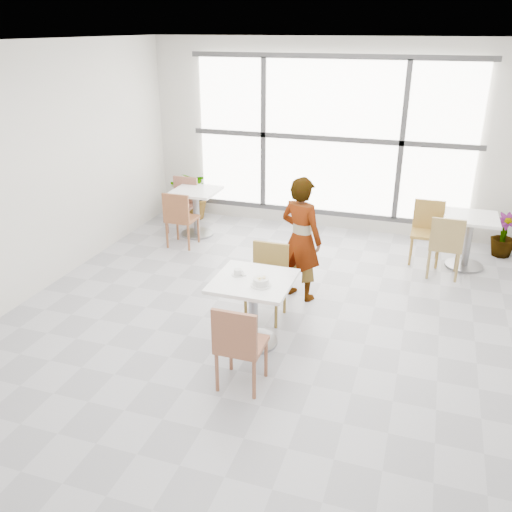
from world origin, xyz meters
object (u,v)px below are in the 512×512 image
(bg_chair_left_near, at_px, (180,216))
(bg_chair_right_near, at_px, (446,243))
(chair_near, at_px, (239,343))
(oatmeal_bowl, at_px, (261,282))
(main_table, at_px, (253,299))
(coffee_cup, at_px, (238,273))
(bg_table_right, at_px, (469,234))
(bg_chair_right_far, at_px, (427,227))
(person, at_px, (301,239))
(plant_left, at_px, (195,195))
(bg_table_left, at_px, (196,206))
(plant_right, at_px, (504,235))
(bg_chair_left_far, at_px, (183,200))
(chair_far, at_px, (268,276))

(bg_chair_left_near, distance_m, bg_chair_right_near, 3.82)
(chair_near, relative_size, oatmeal_bowl, 4.14)
(main_table, height_order, coffee_cup, coffee_cup)
(chair_near, height_order, bg_table_right, chair_near)
(bg_chair_left_near, distance_m, bg_chair_right_far, 3.62)
(person, bearing_deg, bg_chair_right_near, -124.38)
(oatmeal_bowl, relative_size, bg_chair_left_near, 0.24)
(bg_chair_right_far, xyz_separation_m, plant_left, (-3.90, 0.65, -0.07))
(coffee_cup, height_order, bg_chair_right_near, bg_chair_right_near)
(coffee_cup, relative_size, bg_table_right, 0.21)
(bg_table_left, relative_size, plant_right, 1.16)
(oatmeal_bowl, distance_m, coffee_cup, 0.34)
(bg_chair_left_far, bearing_deg, coffee_cup, -55.26)
(plant_right, bearing_deg, oatmeal_bowl, -126.44)
(bg_table_left, distance_m, bg_chair_right_far, 3.55)
(bg_table_right, xyz_separation_m, bg_chair_right_far, (-0.56, 0.07, 0.01))
(main_table, relative_size, bg_table_right, 1.07)
(bg_table_right, height_order, plant_left, plant_left)
(bg_chair_right_near, bearing_deg, chair_far, 41.54)
(coffee_cup, height_order, person, person)
(bg_chair_right_near, bearing_deg, bg_chair_left_far, -8.61)
(main_table, xyz_separation_m, plant_right, (2.72, 3.41, -0.20))
(plant_left, bearing_deg, bg_chair_left_far, -84.35)
(person, height_order, bg_table_left, person)
(bg_table_right, bearing_deg, person, -141.03)
(chair_near, relative_size, plant_right, 1.35)
(person, relative_size, bg_chair_right_near, 1.77)
(main_table, height_order, chair_far, chair_far)
(chair_near, xyz_separation_m, bg_chair_right_near, (1.77, 3.14, 0.00))
(chair_far, xyz_separation_m, bg_table_right, (2.23, 2.18, -0.01))
(plant_left, bearing_deg, bg_table_right, -9.13)
(main_table, bearing_deg, bg_chair_right_far, 60.43)
(chair_near, xyz_separation_m, oatmeal_bowl, (-0.01, 0.68, 0.29))
(chair_near, relative_size, coffee_cup, 5.47)
(oatmeal_bowl, bearing_deg, bg_table_right, 54.64)
(bg_table_left, relative_size, bg_chair_left_near, 0.86)
(main_table, xyz_separation_m, bg_chair_left_near, (-1.92, 2.23, -0.02))
(chair_near, xyz_separation_m, person, (0.08, 2.00, 0.27))
(bg_table_right, bearing_deg, chair_near, -119.80)
(bg_chair_right_near, distance_m, plant_left, 4.32)
(coffee_cup, bearing_deg, bg_chair_right_near, 47.90)
(oatmeal_bowl, bearing_deg, bg_chair_right_far, 63.14)
(chair_far, xyz_separation_m, bg_chair_left_near, (-1.89, 1.60, 0.00))
(bg_table_left, bearing_deg, plant_left, 115.83)
(oatmeal_bowl, bearing_deg, chair_far, 101.78)
(coffee_cup, distance_m, bg_chair_left_far, 3.56)
(bg_chair_right_near, xyz_separation_m, plant_right, (0.83, 1.07, -0.18))
(main_table, bearing_deg, bg_table_right, 52.03)
(chair_near, bearing_deg, person, -92.19)
(chair_near, bearing_deg, main_table, -80.86)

